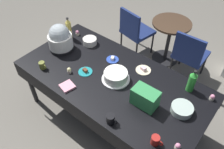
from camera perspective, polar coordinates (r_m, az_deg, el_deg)
ground at (r=3.18m, az=0.00°, el=-10.32°), size 9.00×9.00×0.00m
potluck_table at (r=2.64m, az=0.00°, el=-1.72°), size 2.20×1.10×0.75m
frosted_layer_cake at (r=2.54m, az=0.94°, el=-0.36°), size 0.32×0.32×0.11m
slow_cooker at (r=2.96m, az=-12.78°, el=8.64°), size 0.32×0.32×0.35m
glass_salad_bowl at (r=2.37m, az=16.93°, el=-8.18°), size 0.22×0.22×0.07m
ceramic_snack_bowl at (r=3.07m, az=-5.52°, el=8.22°), size 0.18×0.18×0.08m
dessert_plate_cobalt at (r=2.82m, az=0.13°, el=3.83°), size 0.15×0.15×0.04m
dessert_plate_teal at (r=2.68m, az=-6.63°, el=0.78°), size 0.16×0.16×0.04m
dessert_plate_cream at (r=2.70m, az=7.77°, el=1.20°), size 0.18×0.18×0.05m
cupcake_berry at (r=2.58m, az=23.59°, el=-5.22°), size 0.05×0.05×0.07m
cupcake_vanilla at (r=2.69m, az=-10.58°, el=1.03°), size 0.05×0.05×0.07m
cupcake_lemon at (r=2.14m, az=15.96°, el=-16.77°), size 0.05×0.05×0.07m
cupcake_rose at (r=3.26m, az=-8.57°, el=10.18°), size 0.05×0.05×0.07m
soda_bottle_lime_soda at (r=2.52m, az=19.21°, el=-1.61°), size 0.08×0.08×0.28m
soda_bottle_ginger_ale at (r=3.16m, az=-10.65°, el=11.06°), size 0.07×0.07×0.31m
coffee_mug_black at (r=2.19m, az=-0.32°, el=-10.94°), size 0.13×0.09×0.10m
coffee_mug_red at (r=2.11m, az=10.74°, el=-15.74°), size 0.12×0.08×0.09m
coffee_mug_olive at (r=2.80m, az=-16.88°, el=2.17°), size 0.11×0.07×0.09m
soda_carton at (r=2.30m, az=8.21°, el=-5.70°), size 0.26×0.16×0.20m
paper_napkin_stack at (r=2.54m, az=-11.03°, el=-2.87°), size 0.17×0.17×0.02m
maroon_chair_left at (r=3.83m, az=5.66°, el=11.00°), size 0.52×0.52×0.85m
maroon_chair_right at (r=3.51m, az=18.69°, el=4.96°), size 0.45×0.45×0.85m
round_cafe_table at (r=3.80m, az=14.09°, el=9.56°), size 0.60×0.60×0.72m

